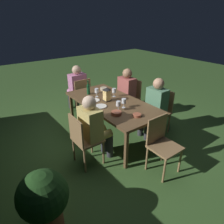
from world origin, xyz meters
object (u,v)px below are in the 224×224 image
Objects in this scene: chair_head_near at (162,142)px; bowl_olives at (137,115)px; person_in_green at (154,105)px; chair_side_left_b at (131,96)px; plate_b at (94,100)px; potted_plant_corner at (44,199)px; person_in_pink at (77,86)px; chair_side_right_a at (84,138)px; lantern_centerpiece at (107,93)px; wine_glass_c at (118,104)px; dining_table at (112,104)px; wine_glass_b at (97,91)px; plate_a at (101,106)px; bowl_bread at (116,113)px; wine_glass_a at (114,91)px; person_in_rust at (125,92)px; wine_glass_d at (124,101)px; person_in_mustard at (94,126)px; chair_head_far at (81,94)px; green_bottle_on_table at (88,89)px; chair_side_left_a at (160,109)px; bowl_salad at (104,89)px.

bowl_olives is at bearing 4.09° from chair_head_near.
chair_side_left_b is at bearing -12.40° from person_in_green.
potted_plant_corner reaches higher than plate_b.
chair_side_right_a is at bearing 154.99° from person_in_pink.
lantern_centerpiece is at bearing 2.12° from chair_head_near.
person_in_pink reaches higher than wine_glass_c.
wine_glass_b is at bearing 12.94° from dining_table.
bowl_bread reaches higher than plate_a.
chair_head_near is at bearing 172.36° from wine_glass_a.
wine_glass_c is at bearing 134.65° from person_in_rust.
wine_glass_d reaches higher than bowl_olives.
plate_b is at bearing 53.32° from person_in_green.
chair_head_far is at bearing -22.03° from person_in_mustard.
green_bottle_on_table is (1.05, 0.83, 0.19)m from person_in_green.
person_in_mustard is at bearing 160.08° from person_in_pink.
green_bottle_on_table is at bearing 0.47° from wine_glass_c.
wine_glass_d is at bearing 82.82° from chair_side_left_a.
person_in_green is 1.05m from plate_a.
plate_b is 0.62m from bowl_salad.
chair_side_right_a is 1.29m from wine_glass_a.
lantern_centerpiece is at bearing 27.58° from dining_table.
chair_side_right_a is 4.13× the size of plate_a.
green_bottle_on_table is (1.05, -0.53, 0.19)m from person_in_mustard.
person_in_rust is at bearing 0.00° from person_in_green.
plate_b is (0.69, 1.12, 0.24)m from chair_side_left_a.
chair_side_right_a is 5.15× the size of wine_glass_b.
bowl_bread is at bearing -92.98° from chair_side_right_a.
person_in_mustard is 1.80m from chair_side_left_b.
person_in_mustard is at bearing 125.98° from wine_glass_a.
person_in_mustard reaches higher than green_bottle_on_table.
dining_table is at bearing -166.27° from green_bottle_on_table.
wine_glass_b is at bearing -43.43° from chair_side_right_a.
potted_plant_corner is at bearing 145.80° from person_in_pink.
bowl_olives is (-0.35, -0.10, -0.10)m from wine_glass_c.
bowl_bread is 1.16× the size of bowl_salad.
plate_b is (0.24, 0.24, 0.06)m from dining_table.
bowl_bread is at bearing 91.60° from chair_side_left_a.
chair_head_near is 0.76× the size of person_in_green.
bowl_bread is 0.22× the size of potted_plant_corner.
plate_b is at bearing 82.83° from wine_glass_a.
wine_glass_d is 0.80× the size of plate_b.
wine_glass_b is at bearing 2.69° from bowl_olives.
person_in_mustard is 1.32× the size of chair_head_far.
wine_glass_b reaches higher than chair_head_far.
person_in_pink is 6.80× the size of wine_glass_a.
wine_glass_d reaches higher than bowl_salad.
chair_head_near reaches higher than bowl_salad.
person_in_mustard is at bearing 157.97° from chair_head_far.
plate_a reaches higher than dining_table.
green_bottle_on_table is at bearing 93.90° from bowl_salad.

